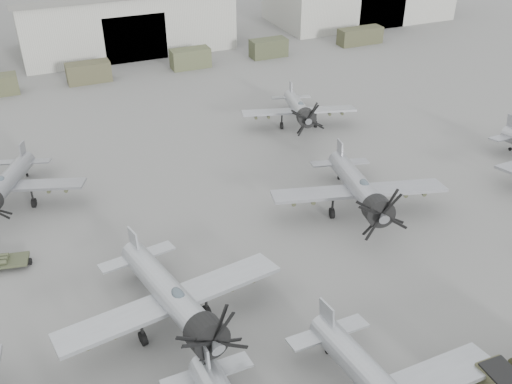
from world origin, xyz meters
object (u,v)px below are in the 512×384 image
aircraft_mid_1 (174,299)px  aircraft_far_0 (5,185)px  aircraft_mid_2 (360,189)px  aircraft_far_1 (299,109)px

aircraft_mid_1 → aircraft_far_0: (-8.28, 18.06, -0.32)m
aircraft_mid_1 → aircraft_far_0: aircraft_mid_1 is taller
aircraft_mid_2 → aircraft_far_1: aircraft_mid_2 is taller
aircraft_far_1 → aircraft_mid_1: bearing=-114.6°
aircraft_mid_1 → aircraft_mid_2: size_ratio=1.02×
aircraft_mid_2 → aircraft_far_0: 27.37m
aircraft_mid_2 → aircraft_mid_1: bearing=-143.7°
aircraft_mid_1 → aircraft_mid_2: aircraft_mid_1 is taller
aircraft_mid_1 → aircraft_far_0: bearing=106.2°
aircraft_mid_1 → aircraft_far_1: bearing=40.4°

